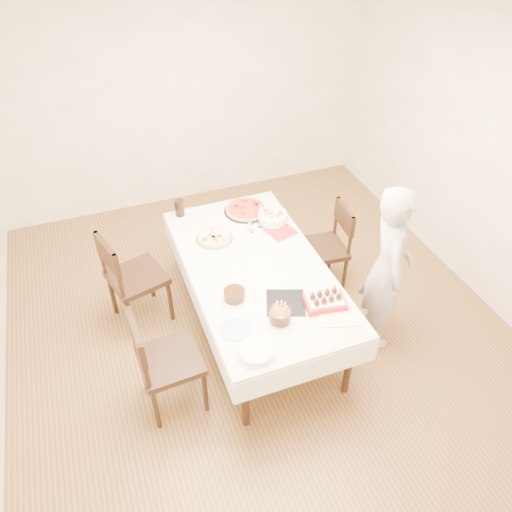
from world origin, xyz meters
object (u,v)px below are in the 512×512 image
object	(u,v)px
layer_cake	(234,295)
birthday_cake	(280,312)
cola_glass	(179,208)
dining_table	(256,298)
chair_left_savory	(137,277)
pasta_bowl	(273,217)
person	(388,268)
pizza_pepperoni	(246,209)
taper_candle	(261,215)
chair_right_savory	(322,248)
chair_left_dessert	(170,360)
strawberry_box	(325,301)
pizza_white	(214,238)

from	to	relation	value
layer_cake	birthday_cake	size ratio (longest dim) A/B	1.35
cola_glass	layer_cake	world-z (taller)	cola_glass
dining_table	chair_left_savory	size ratio (longest dim) A/B	2.12
chair_left_savory	pasta_bowl	world-z (taller)	chair_left_savory
dining_table	pasta_bowl	world-z (taller)	pasta_bowl
person	pizza_pepperoni	world-z (taller)	person
dining_table	pizza_pepperoni	world-z (taller)	pizza_pepperoni
dining_table	birthday_cake	bearing A→B (deg)	-94.81
pizza_pepperoni	birthday_cake	xyz separation A→B (m)	(-0.26, -1.47, 0.07)
chair_left_savory	layer_cake	bearing A→B (deg)	113.50
birthday_cake	taper_candle	bearing A→B (deg)	75.71
pizza_pepperoni	pasta_bowl	xyz separation A→B (m)	(0.18, -0.26, 0.03)
person	cola_glass	distance (m)	2.03
chair_right_savory	person	xyz separation A→B (m)	(0.18, -0.80, 0.33)
person	layer_cake	size ratio (longest dim) A/B	7.23
chair_left_dessert	pizza_pepperoni	world-z (taller)	chair_left_dessert
strawberry_box	pasta_bowl	bearing A→B (deg)	88.06
pizza_white	pizza_pepperoni	size ratio (longest dim) A/B	0.77
taper_candle	birthday_cake	bearing A→B (deg)	-104.29
chair_left_dessert	taper_candle	world-z (taller)	taper_candle
chair_left_dessert	person	bearing A→B (deg)	178.63
chair_right_savory	pasta_bowl	bearing A→B (deg)	158.57
chair_left_dessert	taper_candle	bearing A→B (deg)	-140.80
cola_glass	strawberry_box	xyz separation A→B (m)	(0.76, -1.61, -0.04)
dining_table	person	size ratio (longest dim) A/B	1.35
chair_left_savory	birthday_cake	xyz separation A→B (m)	(0.91, -1.17, 0.34)
chair_left_savory	strawberry_box	world-z (taller)	chair_left_savory
chair_right_savory	pizza_pepperoni	world-z (taller)	chair_right_savory
pizza_white	birthday_cake	bearing A→B (deg)	-81.68
pizza_pepperoni	layer_cake	distance (m)	1.24
cola_glass	pizza_white	bearing A→B (deg)	-68.03
chair_right_savory	strawberry_box	distance (m)	1.13
pasta_bowl	taper_candle	world-z (taller)	taper_candle
layer_cake	birthday_cake	xyz separation A→B (m)	(0.25, -0.34, 0.05)
cola_glass	layer_cake	distance (m)	1.30
taper_candle	cola_glass	bearing A→B (deg)	145.80
chair_left_savory	strawberry_box	xyz separation A→B (m)	(1.31, -1.14, 0.29)
taper_candle	strawberry_box	size ratio (longest dim) A/B	0.81
chair_left_dessert	person	size ratio (longest dim) A/B	0.62
chair_right_savory	pizza_pepperoni	xyz separation A→B (m)	(-0.62, 0.48, 0.31)
pasta_bowl	taper_candle	xyz separation A→B (m)	(-0.13, -0.03, 0.08)
cola_glass	birthday_cake	size ratio (longest dim) A/B	1.03
pizza_pepperoni	person	bearing A→B (deg)	-57.73
pizza_pepperoni	birthday_cake	distance (m)	1.50
taper_candle	chair_left_savory	bearing A→B (deg)	-179.29
pizza_white	birthday_cake	distance (m)	1.16
pizza_pepperoni	cola_glass	xyz separation A→B (m)	(-0.63, 0.16, 0.06)
layer_cake	chair_right_savory	bearing A→B (deg)	29.81
chair_right_savory	strawberry_box	world-z (taller)	chair_right_savory
dining_table	chair_right_savory	size ratio (longest dim) A/B	2.31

